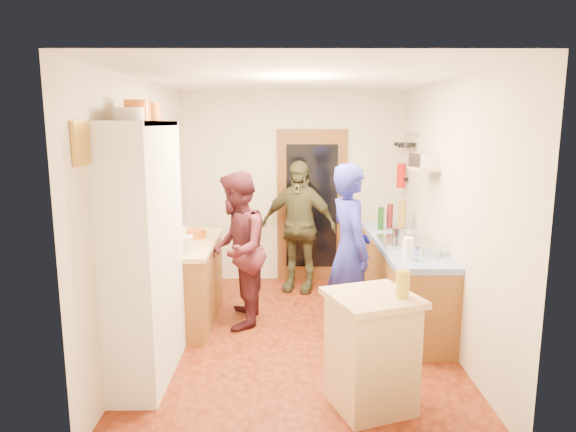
{
  "coord_description": "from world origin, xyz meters",
  "views": [
    {
      "loc": [
        -0.1,
        -5.02,
        2.19
      ],
      "look_at": [
        -0.08,
        0.15,
        1.24
      ],
      "focal_mm": 32.0,
      "sensor_mm": 36.0,
      "label": 1
    }
  ],
  "objects_px": {
    "person_left": "(240,249)",
    "person_hob": "(354,251)",
    "hutch_body": "(145,253)",
    "island_base": "(371,354)",
    "person_back": "(299,226)",
    "right_counter_base": "(402,282)"
  },
  "relations": [
    {
      "from": "island_base",
      "to": "person_back",
      "type": "distance_m",
      "value": 2.91
    },
    {
      "from": "right_counter_base",
      "to": "person_back",
      "type": "distance_m",
      "value": 1.58
    },
    {
      "from": "hutch_body",
      "to": "island_base",
      "type": "xyz_separation_m",
      "value": [
        1.85,
        -0.53,
        -0.67
      ]
    },
    {
      "from": "island_base",
      "to": "person_back",
      "type": "xyz_separation_m",
      "value": [
        -0.48,
        2.84,
        0.43
      ]
    },
    {
      "from": "right_counter_base",
      "to": "person_hob",
      "type": "relative_size",
      "value": 1.23
    },
    {
      "from": "hutch_body",
      "to": "person_hob",
      "type": "bearing_deg",
      "value": 24.46
    },
    {
      "from": "island_base",
      "to": "person_left",
      "type": "distance_m",
      "value": 2.09
    },
    {
      "from": "hutch_body",
      "to": "person_left",
      "type": "height_order",
      "value": "hutch_body"
    },
    {
      "from": "person_back",
      "to": "island_base",
      "type": "bearing_deg",
      "value": -61.38
    },
    {
      "from": "island_base",
      "to": "right_counter_base",
      "type": "bearing_deg",
      "value": 70.48
    },
    {
      "from": "person_hob",
      "to": "person_back",
      "type": "height_order",
      "value": "person_hob"
    },
    {
      "from": "hutch_body",
      "to": "right_counter_base",
      "type": "height_order",
      "value": "hutch_body"
    },
    {
      "from": "person_left",
      "to": "hutch_body",
      "type": "bearing_deg",
      "value": -30.39
    },
    {
      "from": "hutch_body",
      "to": "person_hob",
      "type": "distance_m",
      "value": 2.09
    },
    {
      "from": "hutch_body",
      "to": "island_base",
      "type": "height_order",
      "value": "hutch_body"
    },
    {
      "from": "island_base",
      "to": "person_hob",
      "type": "relative_size",
      "value": 0.48
    },
    {
      "from": "person_left",
      "to": "person_hob",
      "type": "bearing_deg",
      "value": 76.33
    },
    {
      "from": "hutch_body",
      "to": "person_hob",
      "type": "height_order",
      "value": "hutch_body"
    },
    {
      "from": "hutch_body",
      "to": "right_counter_base",
      "type": "relative_size",
      "value": 1.0
    },
    {
      "from": "hutch_body",
      "to": "person_back",
      "type": "bearing_deg",
      "value": 59.38
    },
    {
      "from": "person_left",
      "to": "person_back",
      "type": "distance_m",
      "value": 1.33
    },
    {
      "from": "island_base",
      "to": "person_back",
      "type": "bearing_deg",
      "value": 99.66
    }
  ]
}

